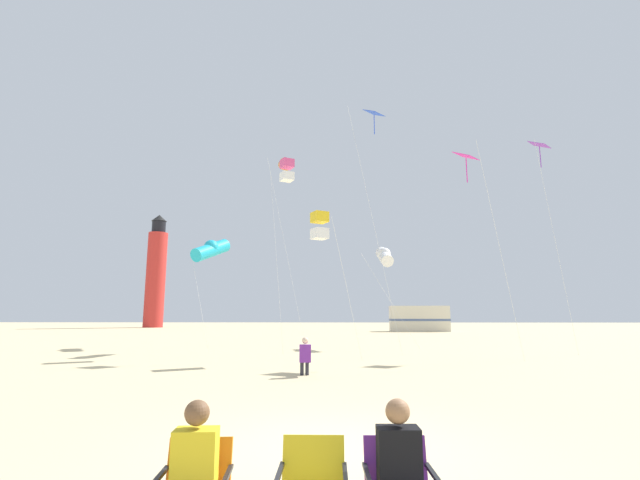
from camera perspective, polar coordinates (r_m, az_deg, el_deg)
The scene contains 14 objects.
ground at distance 6.68m, azimuth 2.33°, elevation -25.52°, with size 200.00×200.00×0.00m, color beige.
spectator_orange_chair at distance 3.96m, azimuth -16.14°, elevation -27.20°, with size 0.36×0.53×1.16m.
spectator_purple_chair at distance 3.94m, azimuth 10.39°, elevation -27.50°, with size 0.35×0.51×1.16m.
kite_flyer_standing at distance 13.89m, azimuth -1.94°, elevation -14.63°, with size 0.37×0.53×1.16m.
kite_tube_orange at distance 31.55m, azimuth -4.58°, elevation 9.64°, with size 2.54×2.84×12.91m.
kite_box_gold at distance 18.50m, azimuth -0.04°, elevation 1.85°, with size 2.14×2.24×6.08m.
kite_diamond_magenta at distance 20.59m, azimuth 18.52°, elevation 9.35°, with size 2.45×2.45×8.89m.
kite_tube_cyan at distance 23.66m, azimuth -13.84°, elevation -1.18°, with size 1.79×2.56×5.88m.
kite_tube_white at distance 26.38m, azimuth 8.28°, elevation -2.04°, with size 3.11×2.89×5.95m.
kite_diamond_blue at distance 24.38m, azimuth 6.96°, elevation 14.68°, with size 2.38×2.06×12.66m.
kite_box_rainbow at distance 23.42m, azimuth -4.28°, elevation 8.90°, with size 1.28×1.28×9.84m.
kite_diamond_violet at distance 25.30m, azimuth 26.51°, elevation 9.99°, with size 1.30×1.30×10.53m.
lighthouse_distant at distance 70.32m, azimuth -20.36°, elevation -4.09°, with size 2.80×2.80×16.80m.
rv_van_cream at distance 51.29m, azimuth 12.62°, elevation -9.86°, with size 6.49×2.47×2.80m.
Camera 1 is at (-0.03, -6.42, 1.84)m, focal length 24.87 mm.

